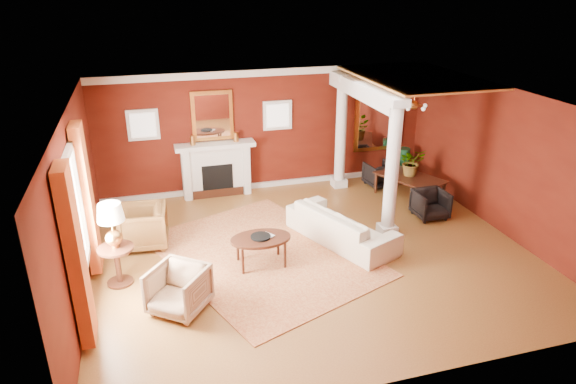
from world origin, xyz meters
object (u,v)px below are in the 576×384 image
object	(u,v)px
armchair_leopard	(143,225)
dining_table	(410,181)
sofa	(342,220)
coffee_table	(261,240)
side_table	(113,231)
armchair_stripe	(178,288)

from	to	relation	value
armchair_leopard	dining_table	xyz separation A→B (m)	(6.08, 0.69, -0.01)
sofa	coffee_table	bearing A→B (deg)	81.50
sofa	armchair_leopard	xyz separation A→B (m)	(-3.74, 0.88, -0.01)
coffee_table	dining_table	bearing A→B (deg)	26.31
side_table	dining_table	xyz separation A→B (m)	(6.53, 1.95, -0.56)
sofa	dining_table	size ratio (longest dim) A/B	1.51
armchair_leopard	armchair_stripe	bearing A→B (deg)	16.88
sofa	armchair_stripe	xyz separation A→B (m)	(-3.27, -1.44, -0.05)
sofa	coffee_table	size ratio (longest dim) A/B	2.15
armchair_stripe	coffee_table	distance (m)	1.84
armchair_leopard	side_table	size ratio (longest dim) A/B	0.60
coffee_table	side_table	world-z (taller)	side_table
coffee_table	armchair_leopard	bearing A→B (deg)	146.69
armchair_leopard	side_table	bearing A→B (deg)	-14.20
armchair_stripe	dining_table	bearing A→B (deg)	66.20
sofa	dining_table	bearing A→B (deg)	-79.00
armchair_stripe	dining_table	distance (m)	6.37
dining_table	armchair_leopard	bearing A→B (deg)	72.30
coffee_table	dining_table	xyz separation A→B (m)	(4.07, 2.01, -0.07)
sofa	armchair_leopard	distance (m)	3.84
armchair_stripe	dining_table	world-z (taller)	dining_table
sofa	side_table	xyz separation A→B (m)	(-4.19, -0.38, 0.54)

